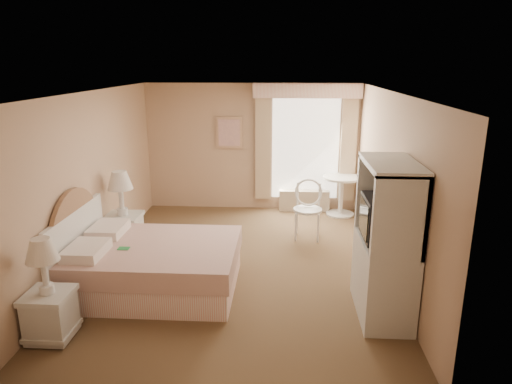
# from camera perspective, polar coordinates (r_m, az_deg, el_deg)

# --- Properties ---
(room) EXTENTS (4.21, 5.51, 2.51)m
(room) POSITION_cam_1_polar(r_m,az_deg,el_deg) (6.41, -2.16, 1.15)
(room) COLOR brown
(room) RESTS_ON ground
(window) EXTENTS (2.05, 0.22, 2.51)m
(window) POSITION_cam_1_polar(r_m,az_deg,el_deg) (8.97, 6.23, 5.93)
(window) COLOR white
(window) RESTS_ON room
(framed_art) EXTENTS (0.52, 0.04, 0.62)m
(framed_art) POSITION_cam_1_polar(r_m,az_deg,el_deg) (9.04, -3.37, 7.43)
(framed_art) COLOR tan
(framed_art) RESTS_ON room
(bed) EXTENTS (2.12, 1.63, 1.44)m
(bed) POSITION_cam_1_polar(r_m,az_deg,el_deg) (6.19, -13.31, -8.72)
(bed) COLOR #E49E94
(bed) RESTS_ON room
(nightstand_near) EXTENTS (0.47, 0.47, 1.14)m
(nightstand_near) POSITION_cam_1_polar(r_m,az_deg,el_deg) (5.44, -24.48, -12.48)
(nightstand_near) COLOR silver
(nightstand_near) RESTS_ON room
(nightstand_far) EXTENTS (0.53, 0.53, 1.29)m
(nightstand_far) POSITION_cam_1_polar(r_m,az_deg,el_deg) (7.37, -16.25, -3.73)
(nightstand_far) COLOR silver
(nightstand_far) RESTS_ON room
(round_table) EXTENTS (0.73, 0.73, 0.77)m
(round_table) POSITION_cam_1_polar(r_m,az_deg,el_deg) (8.96, 10.61, 0.33)
(round_table) COLOR silver
(round_table) RESTS_ON room
(cafe_chair) EXTENTS (0.51, 0.51, 0.99)m
(cafe_chair) POSITION_cam_1_polar(r_m,az_deg,el_deg) (7.73, 6.51, -1.54)
(cafe_chair) COLOR silver
(cafe_chair) RESTS_ON room
(armoire) EXTENTS (0.55, 1.11, 1.84)m
(armoire) POSITION_cam_1_polar(r_m,az_deg,el_deg) (5.51, 15.87, -7.36)
(armoire) COLOR silver
(armoire) RESTS_ON room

